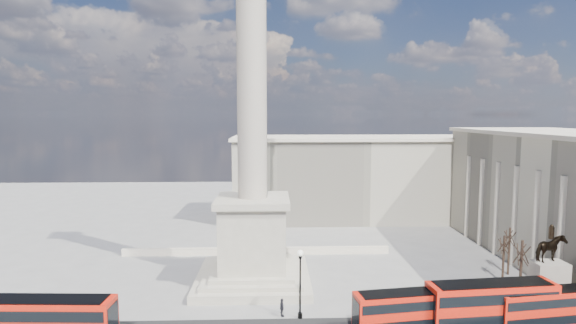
# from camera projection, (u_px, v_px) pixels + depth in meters

# --- Properties ---
(ground) EXTENTS (180.00, 180.00, 0.00)m
(ground) POSITION_uv_depth(u_px,v_px,m) (252.00, 298.00, 51.65)
(ground) COLOR gray
(ground) RESTS_ON ground
(nelsons_column) EXTENTS (14.00, 14.00, 49.85)m
(nelsons_column) POSITION_uv_depth(u_px,v_px,m) (253.00, 180.00, 55.26)
(nelsons_column) COLOR #B2A994
(nelsons_column) RESTS_ON ground
(balustrade_wall) EXTENTS (40.00, 0.60, 1.10)m
(balustrade_wall) POSITION_uv_depth(u_px,v_px,m) (256.00, 251.00, 67.49)
(balustrade_wall) COLOR beige
(balustrade_wall) RESTS_ON ground
(building_northeast) EXTENTS (51.00, 17.00, 16.60)m
(building_northeast) POSITION_uv_depth(u_px,v_px,m) (359.00, 177.00, 91.20)
(building_northeast) COLOR beige
(building_northeast) RESTS_ON ground
(red_bus_a) EXTENTS (11.90, 3.28, 4.78)m
(red_bus_a) POSITION_uv_depth(u_px,v_px,m) (48.00, 323.00, 39.92)
(red_bus_a) COLOR red
(red_bus_a) RESTS_ON ground
(red_bus_b) EXTENTS (10.90, 3.85, 4.33)m
(red_bus_b) POSITION_uv_depth(u_px,v_px,m) (410.00, 312.00, 42.62)
(red_bus_b) COLOR red
(red_bus_b) RESTS_ON ground
(red_bus_c) EXTENTS (12.53, 3.88, 5.00)m
(red_bus_c) POSITION_uv_depth(u_px,v_px,m) (492.00, 306.00, 43.12)
(red_bus_c) COLOR red
(red_bus_c) RESTS_ON ground
(red_bus_d) EXTENTS (10.50, 3.68, 4.17)m
(red_bus_d) POSITION_uv_depth(u_px,v_px,m) (546.00, 309.00, 43.52)
(red_bus_d) COLOR red
(red_bus_d) RESTS_ON ground
(victorian_lamp) EXTENTS (0.62, 0.62, 7.23)m
(victorian_lamp) POSITION_uv_depth(u_px,v_px,m) (300.00, 278.00, 46.01)
(victorian_lamp) COLOR black
(victorian_lamp) RESTS_ON ground
(equestrian_statue) EXTENTS (4.41, 3.30, 9.07)m
(equestrian_statue) POSITION_uv_depth(u_px,v_px,m) (549.00, 277.00, 49.50)
(equestrian_statue) COLOR beige
(equestrian_statue) RESTS_ON ground
(bare_tree_near) EXTENTS (1.75, 1.75, 7.66)m
(bare_tree_near) POSITION_uv_depth(u_px,v_px,m) (522.00, 251.00, 49.18)
(bare_tree_near) COLOR #332319
(bare_tree_near) RESTS_ON ground
(bare_tree_mid) EXTENTS (1.66, 1.66, 6.31)m
(bare_tree_mid) POSITION_uv_depth(u_px,v_px,m) (504.00, 244.00, 55.83)
(bare_tree_mid) COLOR #332319
(bare_tree_mid) RESTS_ON ground
(bare_tree_far) EXTENTS (1.63, 1.63, 6.64)m
(bare_tree_far) POSITION_uv_depth(u_px,v_px,m) (510.00, 236.00, 58.60)
(bare_tree_far) COLOR #332319
(bare_tree_far) RESTS_ON ground
(pedestrian_walking) EXTENTS (0.66, 0.45, 1.80)m
(pedestrian_walking) POSITION_uv_depth(u_px,v_px,m) (429.00, 313.00, 45.71)
(pedestrian_walking) COLOR #242228
(pedestrian_walking) RESTS_ON ground
(pedestrian_standing) EXTENTS (0.93, 0.83, 1.57)m
(pedestrian_standing) POSITION_uv_depth(u_px,v_px,m) (446.00, 313.00, 45.79)
(pedestrian_standing) COLOR #242228
(pedestrian_standing) RESTS_ON ground
(pedestrian_crossing) EXTENTS (0.69, 1.21, 1.94)m
(pedestrian_crossing) POSITION_uv_depth(u_px,v_px,m) (282.00, 308.00, 46.72)
(pedestrian_crossing) COLOR #242228
(pedestrian_crossing) RESTS_ON ground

